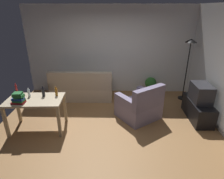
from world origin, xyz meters
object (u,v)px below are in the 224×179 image
armchair (140,106)px  bottle_dark (43,92)px  tv (201,93)px  bottle_amber (56,92)px  tv_stand (198,110)px  bottle_red (17,90)px  couch (82,89)px  bottle_clear (29,93)px  potted_plant (150,85)px  torchiere_lamp (189,53)px  desk (35,103)px  book_stack (18,98)px

armchair → bottle_dark: bottle_dark is taller
tv → bottle_amber: bottle_amber is taller
tv_stand → bottle_red: bottle_red is taller
bottle_dark → bottle_amber: bearing=5.5°
couch → armchair: 2.00m
bottle_red → bottle_amber: 0.89m
couch → bottle_red: 2.00m
tv → bottle_amber: bearing=96.0°
bottle_amber → couch: bearing=78.5°
bottle_clear → potted_plant: bearing=31.6°
torchiere_lamp → bottle_amber: 3.75m
tv_stand → bottle_red: size_ratio=3.78×
desk → potted_plant: 3.51m
potted_plant → armchair: armchair is taller
torchiere_lamp → bottle_amber: bearing=-156.1°
book_stack → armchair: bearing=15.4°
torchiere_lamp → bottle_clear: (-3.99, -1.57, -0.57)m
potted_plant → bottle_amber: bottle_amber is taller
couch → armchair: size_ratio=1.49×
torchiere_lamp → armchair: 2.15m
tv_stand → bottle_clear: bottle_clear is taller
tv_stand → bottle_clear: (-3.99, -0.42, 0.61)m
bottle_dark → tv: bearing=5.9°
armchair → bottle_dark: (-2.22, -0.38, 0.54)m
tv_stand → potted_plant: size_ratio=1.93×
torchiere_lamp → bottle_clear: bearing=-158.5°
bottle_amber → potted_plant: bearing=36.5°
potted_plant → bottle_red: bottle_red is taller
tv → bottle_red: bottle_red is taller
torchiere_lamp → bottle_dark: torchiere_lamp is taller
book_stack → tv: bearing=10.1°
desk → bottle_dark: bottle_dark is taller
bottle_dark → book_stack: 0.53m
torchiere_lamp → bottle_clear: 4.32m
bottle_red → book_stack: 0.42m
bottle_amber → bottle_clear: bearing=-174.0°
bottle_amber → tv_stand: bearing=6.0°
bottle_dark → bottle_red: bearing=177.9°
desk → bottle_clear: bottle_clear is taller
torchiere_lamp → bottle_dark: (-3.68, -1.53, -0.55)m
potted_plant → bottle_red: 3.83m
desk → torchiere_lamp: bearing=21.3°
bottle_dark → book_stack: size_ratio=0.90×
armchair → bottle_red: 2.91m
armchair → bottle_red: bottle_red is taller
tv → bottle_amber: size_ratio=2.75×
desk → bottle_clear: 0.28m
bottle_amber → bottle_red: bearing=-179.6°
bottle_red → torchiere_lamp: bearing=19.4°
couch → torchiere_lamp: torchiere_lamp is taller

